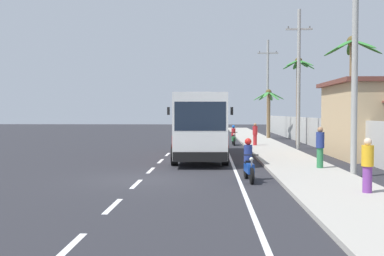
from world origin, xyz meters
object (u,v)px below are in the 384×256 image
at_px(utility_pole_far, 268,87).
at_px(palm_nearest, 269,105).
at_px(palm_second, 352,69).
at_px(pedestrian_far_walk, 367,164).
at_px(motorcycle_beside_bus, 249,164).
at_px(pedestrian_midwalk, 255,134).
at_px(palm_third, 299,84).
at_px(motorcycle_trailing, 234,137).
at_px(utility_pole_nearest, 355,65).
at_px(pedestrian_near_kerb, 320,146).
at_px(coach_bus_foreground, 199,123).
at_px(utility_pole_mid, 299,77).

height_order(utility_pole_far, palm_nearest, utility_pole_far).
bearing_deg(palm_second, utility_pole_far, 94.66).
bearing_deg(pedestrian_far_walk, palm_nearest, -66.48).
relative_size(motorcycle_beside_bus, pedestrian_midwalk, 1.18).
xyz_separation_m(motorcycle_beside_bus, pedestrian_midwalk, (1.85, 16.53, 0.35)).
distance_m(palm_nearest, palm_second, 19.27).
relative_size(pedestrian_midwalk, palm_second, 0.25).
bearing_deg(palm_third, palm_nearest, 102.35).
relative_size(motorcycle_beside_bus, motorcycle_trailing, 1.00).
xyz_separation_m(motorcycle_beside_bus, motorcycle_trailing, (0.34, 18.55, -0.01)).
relative_size(pedestrian_far_walk, utility_pole_nearest, 0.20).
bearing_deg(motorcycle_trailing, pedestrian_far_walk, -82.03).
relative_size(pedestrian_near_kerb, utility_pole_nearest, 0.21).
relative_size(motorcycle_trailing, palm_third, 0.28).
xyz_separation_m(pedestrian_midwalk, pedestrian_far_walk, (1.51, -19.57, 0.01)).
relative_size(coach_bus_foreground, palm_third, 1.61).
xyz_separation_m(coach_bus_foreground, utility_pole_nearest, (6.40, -7.62, 2.51)).
bearing_deg(utility_pole_far, utility_pole_mid, -88.14).
bearing_deg(utility_pole_far, palm_second, -85.34).
height_order(coach_bus_foreground, utility_pole_mid, utility_pole_mid).
bearing_deg(palm_second, coach_bus_foreground, 168.59).
distance_m(motorcycle_beside_bus, pedestrian_far_walk, 4.55).
xyz_separation_m(pedestrian_near_kerb, pedestrian_far_walk, (-0.04, -6.06, -0.08)).
bearing_deg(palm_nearest, utility_pole_mid, -86.72).
bearing_deg(pedestrian_midwalk, utility_pole_mid, -76.64).
height_order(pedestrian_near_kerb, pedestrian_midwalk, pedestrian_near_kerb).
height_order(pedestrian_midwalk, palm_nearest, palm_nearest).
bearing_deg(palm_nearest, utility_pole_far, 85.00).
height_order(motorcycle_trailing, pedestrian_far_walk, pedestrian_far_walk).
distance_m(coach_bus_foreground, utility_pole_nearest, 10.26).
distance_m(motorcycle_beside_bus, utility_pole_far, 29.24).
xyz_separation_m(utility_pole_mid, palm_second, (1.30, -7.74, -0.18)).
relative_size(pedestrian_midwalk, palm_nearest, 0.34).
distance_m(coach_bus_foreground, motorcycle_beside_bus, 9.11).
distance_m(coach_bus_foreground, utility_pole_far, 21.06).
bearing_deg(motorcycle_trailing, utility_pole_nearest, -77.29).
bearing_deg(utility_pole_nearest, motorcycle_beside_bus, -165.04).
bearing_deg(utility_pole_mid, pedestrian_far_walk, -94.37).
bearing_deg(pedestrian_near_kerb, utility_pole_far, -97.76).
xyz_separation_m(pedestrian_near_kerb, palm_third, (2.20, 16.28, 3.76)).
bearing_deg(palm_third, pedestrian_midwalk, -143.52).
bearing_deg(palm_nearest, pedestrian_midwalk, -102.94).
xyz_separation_m(coach_bus_foreground, motorcycle_trailing, (2.47, 9.78, -1.33)).
distance_m(pedestrian_far_walk, palm_nearest, 29.36).
xyz_separation_m(pedestrian_midwalk, utility_pole_nearest, (2.42, -15.39, 3.48)).
bearing_deg(motorcycle_beside_bus, motorcycle_trailing, 88.94).
bearing_deg(coach_bus_foreground, utility_pole_far, 72.06).
height_order(pedestrian_near_kerb, utility_pole_nearest, utility_pole_nearest).
bearing_deg(pedestrian_near_kerb, palm_third, -103.46).
relative_size(pedestrian_near_kerb, utility_pole_far, 0.18).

